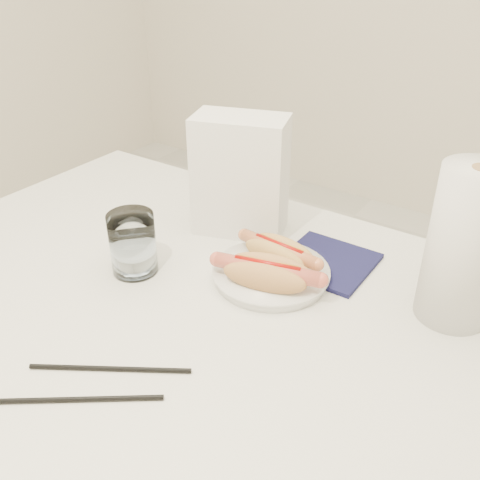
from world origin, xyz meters
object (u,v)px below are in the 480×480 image
Objects in this scene: water_glass at (133,243)px; napkin_box at (240,176)px; paper_towel_roll at (465,247)px; plate at (271,275)px; hotdog_left at (279,252)px; hotdog_right at (267,273)px; table at (204,330)px.

napkin_box is (0.07, 0.23, 0.06)m from water_glass.
paper_towel_roll is at bearing -24.09° from napkin_box.
plate is 0.04m from hotdog_left.
hotdog_right reaches higher than plate.
water_glass is (-0.21, -0.11, 0.05)m from plate.
napkin_box is 0.94× the size of paper_towel_roll.
hotdog_left is 0.18m from napkin_box.
plate is (0.06, 0.12, 0.07)m from table.
table is 0.30m from napkin_box.
paper_towel_roll is at bearing 13.69° from hotdog_left.
plate is 0.79× the size of paper_towel_roll.
table is at bearing -146.96° from hotdog_right.
table is at bearing -104.56° from hotdog_left.
napkin_box is (-0.14, 0.12, 0.11)m from plate.
hotdog_left is 0.89× the size of hotdog_right.
napkin_box is at bearing 174.53° from paper_towel_roll.
paper_towel_roll reaches higher than water_glass.
table is 0.14m from hotdog_right.
napkin_box reaches higher than plate.
plate is 1.24× the size of hotdog_left.
paper_towel_roll reaches higher than plate.
water_glass is 0.24m from napkin_box.
plate reaches higher than table.
plate is at bearing -77.42° from hotdog_left.
paper_towel_roll reaches higher than hotdog_left.
plate is at bearing -57.65° from napkin_box.
napkin_box reaches higher than hotdog_right.
hotdog_left is at bearing 97.48° from plate.
paper_towel_roll is at bearing 15.02° from plate.
hotdog_left is 0.30m from paper_towel_roll.
table is 6.24× the size of plate.
table is 6.86× the size of hotdog_right.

